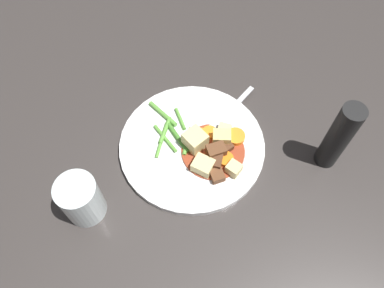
% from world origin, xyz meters
% --- Properties ---
extents(ground_plane, '(3.00, 3.00, 0.00)m').
position_xyz_m(ground_plane, '(0.00, 0.00, 0.00)').
color(ground_plane, '#383330').
extents(dinner_plate, '(0.28, 0.28, 0.01)m').
position_xyz_m(dinner_plate, '(0.00, 0.00, 0.01)').
color(dinner_plate, white).
rests_on(dinner_plate, ground_plane).
extents(stew_sauce, '(0.12, 0.12, 0.00)m').
position_xyz_m(stew_sauce, '(0.04, -0.00, 0.01)').
color(stew_sauce, '#93381E').
rests_on(stew_sauce, dinner_plate).
extents(carrot_slice_0, '(0.04, 0.04, 0.01)m').
position_xyz_m(carrot_slice_0, '(0.07, 0.04, 0.02)').
color(carrot_slice_0, orange).
rests_on(carrot_slice_0, dinner_plate).
extents(carrot_slice_1, '(0.04, 0.04, 0.01)m').
position_xyz_m(carrot_slice_1, '(0.07, -0.01, 0.02)').
color(carrot_slice_1, orange).
rests_on(carrot_slice_1, dinner_plate).
extents(carrot_slice_2, '(0.03, 0.03, 0.01)m').
position_xyz_m(carrot_slice_2, '(0.01, 0.02, 0.02)').
color(carrot_slice_2, orange).
rests_on(carrot_slice_2, dinner_plate).
extents(carrot_slice_3, '(0.04, 0.04, 0.01)m').
position_xyz_m(carrot_slice_3, '(0.02, 0.03, 0.02)').
color(carrot_slice_3, orange).
rests_on(carrot_slice_3, dinner_plate).
extents(potato_chunk_0, '(0.04, 0.04, 0.03)m').
position_xyz_m(potato_chunk_0, '(0.05, 0.02, 0.03)').
color(potato_chunk_0, '#E5CC7A').
rests_on(potato_chunk_0, dinner_plate).
extents(potato_chunk_1, '(0.04, 0.03, 0.02)m').
position_xyz_m(potato_chunk_1, '(0.04, -0.04, 0.03)').
color(potato_chunk_1, '#EAD68C').
rests_on(potato_chunk_1, dinner_plate).
extents(potato_chunk_2, '(0.03, 0.03, 0.02)m').
position_xyz_m(potato_chunk_2, '(0.09, -0.02, 0.02)').
color(potato_chunk_2, '#EAD68C').
rests_on(potato_chunk_2, dinner_plate).
extents(potato_chunk_3, '(0.05, 0.05, 0.04)m').
position_xyz_m(potato_chunk_3, '(0.01, -0.00, 0.03)').
color(potato_chunk_3, '#EAD68C').
rests_on(potato_chunk_3, dinner_plate).
extents(potato_chunk_4, '(0.03, 0.02, 0.02)m').
position_xyz_m(potato_chunk_4, '(0.05, 0.05, 0.02)').
color(potato_chunk_4, '#EAD68C').
rests_on(potato_chunk_4, dinner_plate).
extents(meat_chunk_0, '(0.03, 0.03, 0.02)m').
position_xyz_m(meat_chunk_0, '(0.07, -0.05, 0.02)').
color(meat_chunk_0, brown).
rests_on(meat_chunk_0, dinner_plate).
extents(meat_chunk_1, '(0.03, 0.03, 0.02)m').
position_xyz_m(meat_chunk_1, '(0.06, -0.03, 0.02)').
color(meat_chunk_1, '#56331E').
rests_on(meat_chunk_1, dinner_plate).
extents(meat_chunk_2, '(0.03, 0.03, 0.02)m').
position_xyz_m(meat_chunk_2, '(0.06, 0.01, 0.02)').
color(meat_chunk_2, '#56331E').
rests_on(meat_chunk_2, dinner_plate).
extents(meat_chunk_3, '(0.04, 0.04, 0.03)m').
position_xyz_m(meat_chunk_3, '(0.05, -0.01, 0.03)').
color(meat_chunk_3, brown).
rests_on(meat_chunk_3, dinner_plate).
extents(green_bean_0, '(0.06, 0.05, 0.01)m').
position_xyz_m(green_bean_0, '(-0.03, 0.00, 0.02)').
color(green_bean_0, '#4C8E33').
rests_on(green_bean_0, dinner_plate).
extents(green_bean_1, '(0.01, 0.06, 0.01)m').
position_xyz_m(green_bean_1, '(-0.06, 0.01, 0.02)').
color(green_bean_1, '#66AD42').
rests_on(green_bean_1, dinner_plate).
extents(green_bean_2, '(0.02, 0.06, 0.01)m').
position_xyz_m(green_bean_2, '(-0.01, 0.00, 0.02)').
color(green_bean_2, '#66AD42').
rests_on(green_bean_2, dinner_plate).
extents(green_bean_3, '(0.06, 0.04, 0.01)m').
position_xyz_m(green_bean_3, '(-0.05, -0.01, 0.02)').
color(green_bean_3, '#66AD42').
rests_on(green_bean_3, dinner_plate).
extents(green_bean_4, '(0.07, 0.04, 0.01)m').
position_xyz_m(green_bean_4, '(-0.08, 0.04, 0.02)').
color(green_bean_4, '#66AD42').
rests_on(green_bean_4, dinner_plate).
extents(green_bean_5, '(0.04, 0.04, 0.01)m').
position_xyz_m(green_bean_5, '(-0.04, 0.04, 0.02)').
color(green_bean_5, '#66AD42').
rests_on(green_bean_5, dinner_plate).
extents(green_bean_6, '(0.02, 0.08, 0.01)m').
position_xyz_m(green_bean_6, '(-0.06, -0.01, 0.02)').
color(green_bean_6, '#66AD42').
rests_on(green_bean_6, dinner_plate).
extents(fork, '(0.07, 0.17, 0.00)m').
position_xyz_m(fork, '(0.04, 0.08, 0.01)').
color(fork, silver).
rests_on(fork, dinner_plate).
extents(water_glass, '(0.07, 0.07, 0.09)m').
position_xyz_m(water_glass, '(-0.12, -0.19, 0.05)').
color(water_glass, silver).
rests_on(water_glass, ground_plane).
extents(pepper_mill, '(0.04, 0.04, 0.16)m').
position_xyz_m(pepper_mill, '(0.24, 0.07, 0.08)').
color(pepper_mill, black).
rests_on(pepper_mill, ground_plane).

